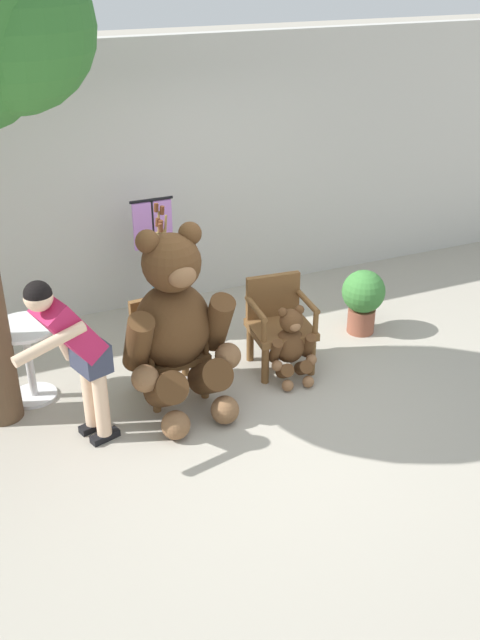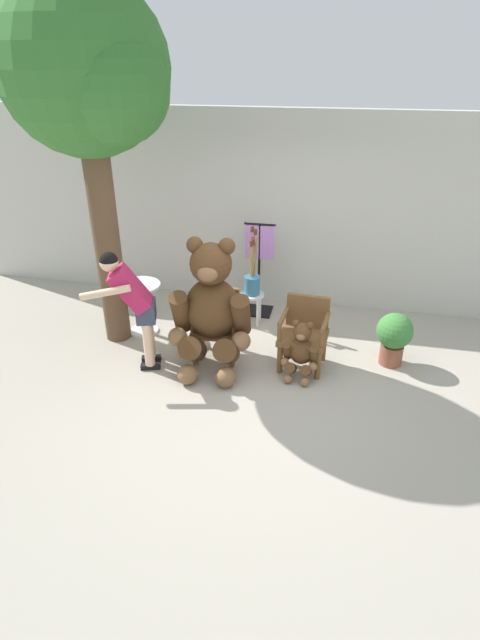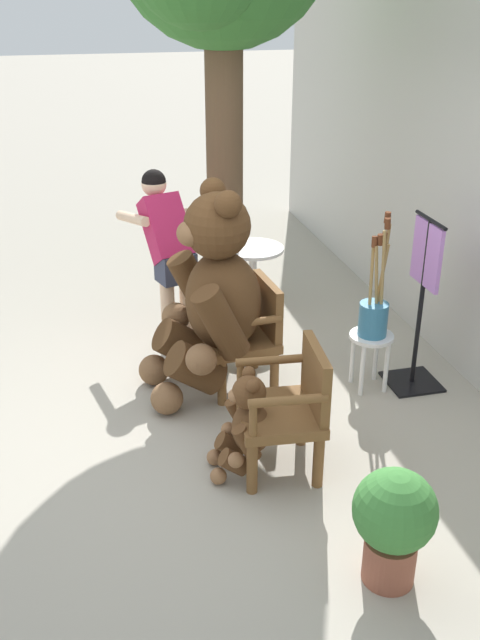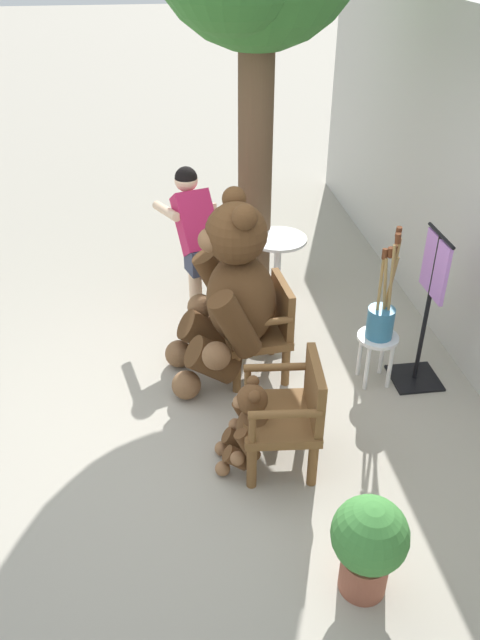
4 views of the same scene
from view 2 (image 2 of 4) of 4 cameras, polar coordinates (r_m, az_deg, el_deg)
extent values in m
plane|color=#A8A091|center=(5.89, 1.20, -7.36)|extent=(60.00, 60.00, 0.00)
cube|color=beige|center=(7.45, 4.90, 12.29)|extent=(10.00, 0.16, 2.80)
cube|color=brown|center=(6.21, -2.77, -0.97)|extent=(0.60, 0.56, 0.07)
cylinder|color=brown|center=(6.18, -5.16, -3.56)|extent=(0.07, 0.07, 0.37)
cylinder|color=brown|center=(6.11, -0.93, -3.86)|extent=(0.07, 0.07, 0.37)
cylinder|color=brown|center=(6.53, -4.40, -1.64)|extent=(0.07, 0.07, 0.37)
cylinder|color=brown|center=(6.46, -0.40, -1.90)|extent=(0.07, 0.07, 0.37)
cube|color=brown|center=(6.29, -2.47, 1.99)|extent=(0.52, 0.10, 0.42)
cylinder|color=brown|center=(6.13, -5.13, 1.26)|extent=(0.10, 0.48, 0.06)
cylinder|color=brown|center=(6.00, -5.49, -0.58)|extent=(0.05, 0.05, 0.22)
cylinder|color=brown|center=(6.05, -0.49, 0.99)|extent=(0.10, 0.48, 0.06)
cylinder|color=brown|center=(5.92, -0.76, -0.88)|extent=(0.05, 0.05, 0.22)
cube|color=brown|center=(6.05, 7.23, -2.00)|extent=(0.60, 0.57, 0.07)
cylinder|color=brown|center=(6.02, 4.58, -4.46)|extent=(0.07, 0.07, 0.37)
cylinder|color=brown|center=(5.96, 8.90, -5.12)|extent=(0.07, 0.07, 0.37)
cylinder|color=brown|center=(6.37, 5.43, -2.51)|extent=(0.07, 0.07, 0.37)
cylinder|color=brown|center=(6.32, 9.51, -3.11)|extent=(0.07, 0.07, 0.37)
cube|color=brown|center=(6.14, 7.76, 1.01)|extent=(0.52, 0.11, 0.42)
cylinder|color=brown|center=(5.97, 5.02, 0.46)|extent=(0.10, 0.48, 0.06)
cylinder|color=brown|center=(5.84, 4.52, -1.41)|extent=(0.05, 0.05, 0.22)
cylinder|color=brown|center=(5.90, 9.76, -0.21)|extent=(0.10, 0.48, 0.06)
cylinder|color=brown|center=(5.77, 9.36, -2.11)|extent=(0.05, 0.05, 0.22)
ellipsoid|color=#4C3019|center=(5.95, -3.13, 1.30)|extent=(0.71, 0.61, 0.76)
sphere|color=#4C3019|center=(5.67, -3.35, 6.43)|extent=(0.48, 0.48, 0.48)
ellipsoid|color=brown|center=(5.50, -3.73, 5.29)|extent=(0.24, 0.20, 0.18)
sphere|color=black|center=(5.49, -3.73, 5.41)|extent=(0.07, 0.07, 0.07)
sphere|color=#4C3019|center=(5.66, -5.20, 8.54)|extent=(0.19, 0.19, 0.19)
sphere|color=#4C3019|center=(5.59, -1.52, 8.41)|extent=(0.19, 0.19, 0.19)
cylinder|color=#4C3019|center=(5.91, -6.76, 0.93)|extent=(0.25, 0.44, 0.58)
sphere|color=brown|center=(5.90, -7.13, -1.93)|extent=(0.23, 0.23, 0.23)
cylinder|color=#4C3019|center=(5.79, 0.13, 0.53)|extent=(0.25, 0.44, 0.58)
sphere|color=brown|center=(5.78, 0.11, -2.42)|extent=(0.23, 0.23, 0.23)
cylinder|color=#4C3019|center=(5.95, -5.44, -3.37)|extent=(0.32, 0.50, 0.45)
sphere|color=brown|center=(5.87, -6.02, -6.21)|extent=(0.24, 0.24, 0.24)
cylinder|color=#4C3019|center=(5.88, -1.54, -3.65)|extent=(0.32, 0.50, 0.45)
sphere|color=brown|center=(5.80, -1.66, -6.56)|extent=(0.24, 0.24, 0.24)
ellipsoid|color=brown|center=(5.93, 7.02, -3.48)|extent=(0.32, 0.28, 0.34)
sphere|color=brown|center=(5.79, 7.13, -1.35)|extent=(0.22, 0.22, 0.22)
ellipsoid|color=#8C603D|center=(5.72, 6.95, -1.92)|extent=(0.11, 0.09, 0.08)
sphere|color=black|center=(5.71, 6.95, -1.88)|extent=(0.03, 0.03, 0.03)
sphere|color=brown|center=(5.76, 6.42, -0.38)|extent=(0.09, 0.09, 0.09)
sphere|color=brown|center=(5.74, 8.00, -0.61)|extent=(0.09, 0.09, 0.09)
cylinder|color=brown|center=(5.91, 5.39, -3.53)|extent=(0.11, 0.20, 0.26)
sphere|color=#8C603D|center=(5.92, 5.13, -4.79)|extent=(0.10, 0.10, 0.10)
cylinder|color=brown|center=(5.87, 8.44, -3.99)|extent=(0.11, 0.20, 0.26)
sphere|color=#8C603D|center=(5.87, 8.33, -5.28)|extent=(0.10, 0.10, 0.10)
cylinder|color=brown|center=(5.94, 5.82, -5.48)|extent=(0.14, 0.22, 0.20)
sphere|color=#8C603D|center=(5.91, 5.48, -6.73)|extent=(0.11, 0.11, 0.11)
cylinder|color=brown|center=(5.92, 7.55, -5.75)|extent=(0.14, 0.22, 0.20)
sphere|color=#8C603D|center=(5.88, 7.40, -7.03)|extent=(0.11, 0.11, 0.11)
cube|color=black|center=(6.40, -10.08, -4.34)|extent=(0.26, 0.16, 0.06)
cylinder|color=beige|center=(6.18, -10.41, -0.90)|extent=(0.12, 0.12, 0.82)
cube|color=black|center=(6.25, -10.17, -5.23)|extent=(0.26, 0.16, 0.06)
cylinder|color=beige|center=(6.02, -10.52, -1.72)|extent=(0.12, 0.12, 0.82)
cube|color=#33384C|center=(5.97, -10.70, 1.04)|extent=(0.30, 0.35, 0.24)
cube|color=#B21E4C|center=(5.86, -12.42, 3.52)|extent=(0.54, 0.45, 0.56)
sphere|color=beige|center=(5.77, -14.75, 6.38)|extent=(0.21, 0.21, 0.21)
sphere|color=black|center=(5.76, -14.78, 6.56)|extent=(0.21, 0.21, 0.21)
cylinder|color=beige|center=(5.71, -15.14, 3.05)|extent=(0.57, 0.25, 0.17)
cylinder|color=beige|center=(6.08, -12.14, 3.23)|extent=(0.24, 0.15, 0.50)
cylinder|color=white|center=(6.99, 1.38, 2.91)|extent=(0.34, 0.34, 0.03)
cylinder|color=white|center=(7.16, 2.29, 1.50)|extent=(0.04, 0.04, 0.43)
cylinder|color=white|center=(7.19, 0.74, 1.65)|extent=(0.04, 0.04, 0.43)
cylinder|color=white|center=(6.98, 2.01, 0.79)|extent=(0.04, 0.04, 0.43)
cylinder|color=white|center=(7.02, 0.42, 0.94)|extent=(0.04, 0.04, 0.43)
cylinder|color=teal|center=(6.93, 1.40, 3.99)|extent=(0.22, 0.22, 0.26)
cylinder|color=#997A47|center=(6.86, 1.38, 6.25)|extent=(0.11, 0.05, 0.65)
cylinder|color=#592D19|center=(6.73, 1.41, 9.16)|extent=(0.05, 0.05, 0.09)
cylinder|color=#997A47|center=(6.79, 1.28, 5.90)|extent=(0.09, 0.04, 0.63)
cylinder|color=#592D19|center=(6.66, 1.32, 8.71)|extent=(0.05, 0.05, 0.09)
cylinder|color=#997A47|center=(6.82, 1.46, 6.07)|extent=(0.05, 0.09, 0.64)
cylinder|color=#592D19|center=(6.69, 1.50, 8.95)|extent=(0.05, 0.05, 0.09)
cylinder|color=#997A47|center=(6.84, 1.36, 6.84)|extent=(0.08, 0.04, 0.80)
cylinder|color=#592D19|center=(6.69, 1.40, 10.35)|extent=(0.05, 0.05, 0.08)
cylinder|color=#997A47|center=(6.82, 1.75, 6.64)|extent=(0.08, 0.08, 0.77)
cylinder|color=#592D19|center=(6.67, 1.81, 10.05)|extent=(0.05, 0.05, 0.09)
cylinder|color=white|center=(6.77, -11.44, 3.91)|extent=(0.56, 0.56, 0.03)
cylinder|color=white|center=(6.93, -11.16, 1.20)|extent=(0.07, 0.07, 0.69)
cylinder|color=white|center=(7.08, -10.92, -1.19)|extent=(0.40, 0.40, 0.03)
cylinder|color=brown|center=(6.48, -15.01, 8.92)|extent=(0.33, 0.33, 2.78)
sphere|color=#33702D|center=(6.16, -17.41, 25.81)|extent=(1.85, 1.85, 1.85)
sphere|color=#33702D|center=(5.71, -14.04, 24.24)|extent=(1.11, 1.11, 1.11)
cylinder|color=brown|center=(6.48, 16.87, -3.75)|extent=(0.28, 0.28, 0.26)
sphere|color=#3D7F38|center=(6.32, 17.28, -1.20)|extent=(0.44, 0.44, 0.44)
cube|color=black|center=(7.50, 2.10, 1.05)|extent=(0.40, 0.40, 0.02)
cylinder|color=black|center=(7.22, 2.19, 5.75)|extent=(0.04, 0.04, 1.35)
cylinder|color=black|center=(6.99, 2.29, 10.88)|extent=(0.44, 0.03, 0.03)
cube|color=#B77AD1|center=(7.07, 2.25, 8.86)|extent=(0.40, 0.03, 0.48)
camera|label=1|loc=(3.00, -79.72, 9.10)|focal=40.00mm
camera|label=3|loc=(5.30, 52.40, 11.92)|focal=40.00mm
camera|label=4|loc=(5.35, 47.81, 18.60)|focal=35.00mm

